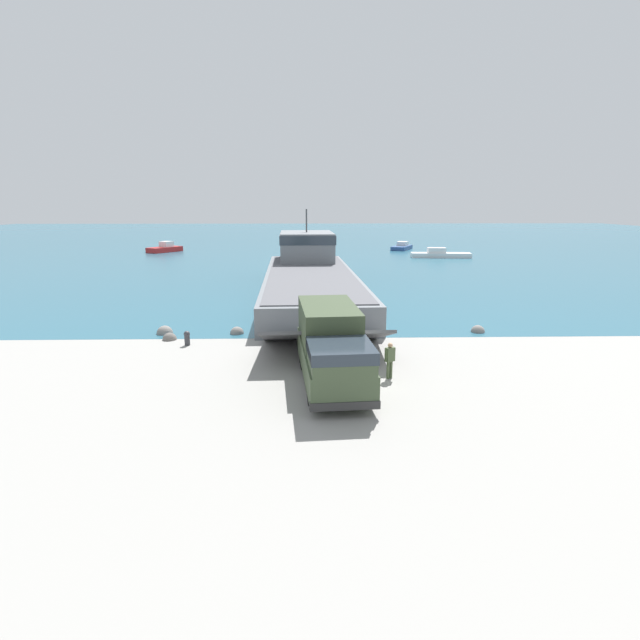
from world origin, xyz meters
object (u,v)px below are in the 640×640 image
object	(u,v)px
moored_boat_a	(402,247)
moored_boat_c	(440,254)
military_truck	(332,346)
moored_boat_b	(165,248)
landing_craft	(309,272)
soldier_on_ramp	(390,358)
mooring_bollard	(187,338)

from	to	relation	value
moored_boat_a	moored_boat_c	size ratio (longest dim) A/B	0.73
military_truck	moored_boat_b	size ratio (longest dim) A/B	1.31
landing_craft	moored_boat_a	distance (m)	45.05
landing_craft	military_truck	distance (m)	24.71
soldier_on_ramp	landing_craft	bearing A→B (deg)	-24.52
landing_craft	moored_boat_a	xyz separation A→B (m)	(16.45, 41.92, -1.26)
landing_craft	mooring_bollard	distance (m)	19.87
soldier_on_ramp	mooring_bollard	world-z (taller)	soldier_on_ramp
soldier_on_ramp	mooring_bollard	bearing A→B (deg)	28.49
soldier_on_ramp	moored_boat_b	size ratio (longest dim) A/B	0.27
moored_boat_c	moored_boat_a	bearing A→B (deg)	-161.59
landing_craft	military_truck	bearing A→B (deg)	-89.87
landing_craft	mooring_bollard	bearing A→B (deg)	-112.61
moored_boat_c	mooring_bollard	world-z (taller)	moored_boat_c
moored_boat_b	soldier_on_ramp	bearing A→B (deg)	146.80
moored_boat_a	moored_boat_b	distance (m)	40.59
military_truck	moored_boat_c	bearing A→B (deg)	156.14
soldier_on_ramp	moored_boat_b	bearing A→B (deg)	-9.18
military_truck	moored_boat_c	world-z (taller)	military_truck
moored_boat_b	mooring_bollard	bearing A→B (deg)	139.70
moored_boat_a	moored_boat_c	world-z (taller)	moored_boat_c
moored_boat_a	mooring_bollard	xyz separation A→B (m)	(-23.46, -60.47, -0.01)
landing_craft	moored_boat_a	world-z (taller)	landing_craft
moored_boat_c	mooring_bollard	bearing A→B (deg)	-24.84
soldier_on_ramp	moored_boat_a	xyz separation A→B (m)	(12.89, 66.24, -0.52)
military_truck	mooring_bollard	world-z (taller)	military_truck
military_truck	moored_boat_a	bearing A→B (deg)	162.45
landing_craft	moored_boat_c	xyz separation A→B (m)	(19.71, 28.56, -1.24)
landing_craft	moored_boat_c	bearing A→B (deg)	53.46
landing_craft	soldier_on_ramp	size ratio (longest dim) A/B	21.03
military_truck	moored_boat_a	size ratio (longest dim) A/B	1.25
moored_boat_a	soldier_on_ramp	bearing A→B (deg)	103.81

